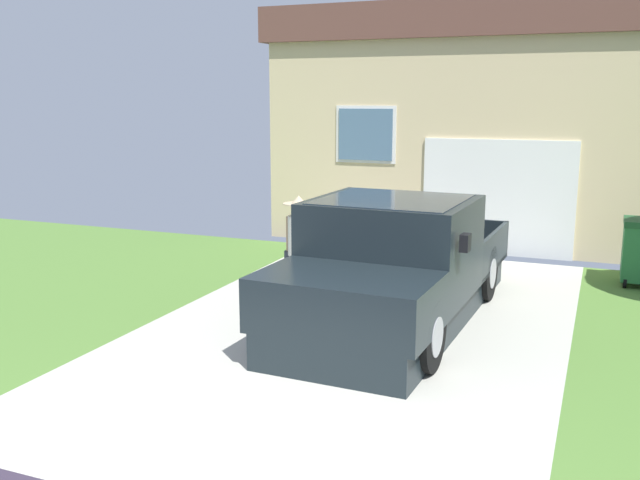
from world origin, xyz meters
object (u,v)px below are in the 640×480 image
(house_with_garage, at_px, (503,122))
(pickup_truck, at_px, (392,270))
(person_with_hat, at_px, (299,248))
(handbag, at_px, (302,304))

(house_with_garage, bearing_deg, pickup_truck, -91.49)
(pickup_truck, height_order, house_with_garage, house_with_garage)
(person_with_hat, relative_size, house_with_garage, 0.18)
(pickup_truck, relative_size, house_with_garage, 0.57)
(handbag, distance_m, house_with_garage, 8.63)
(person_with_hat, height_order, handbag, person_with_hat)
(handbag, bearing_deg, person_with_hat, 122.86)
(pickup_truck, xyz_separation_m, handbag, (-1.24, -0.03, -0.59))
(pickup_truck, distance_m, house_with_garage, 8.34)
(pickup_truck, bearing_deg, person_with_hat, -5.67)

